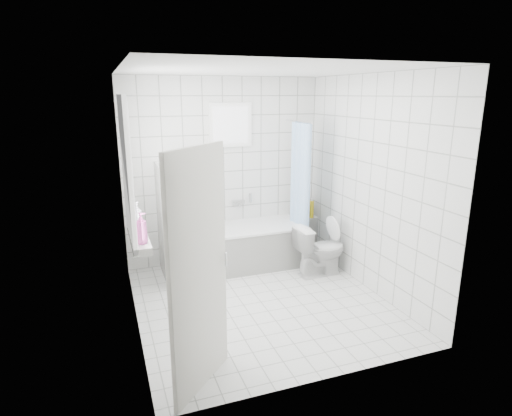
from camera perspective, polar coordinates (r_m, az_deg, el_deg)
name	(u,v)px	position (r m, az deg, el deg)	size (l,w,h in m)	color
ground	(261,302)	(5.14, 0.66, -12.42)	(3.00, 3.00, 0.00)	white
ceiling	(262,70)	(4.57, 0.77, 17.94)	(3.00, 3.00, 0.00)	white
wall_back	(224,172)	(6.08, -4.30, 4.86)	(2.80, 0.02, 2.60)	white
wall_front	(329,236)	(3.37, 9.76, -3.64)	(2.80, 0.02, 2.60)	white
wall_left	(129,205)	(4.40, -16.60, 0.35)	(0.02, 3.00, 2.60)	white
wall_right	(370,185)	(5.33, 14.96, 2.95)	(0.02, 3.00, 2.60)	white
window_left	(129,170)	(4.64, -16.58, 4.87)	(0.01, 0.90, 1.40)	white
window_back	(231,125)	(5.99, -3.37, 10.99)	(0.50, 0.01, 0.50)	white
window_sill	(139,237)	(4.82, -15.39, -3.78)	(0.18, 1.02, 0.08)	white
door	(199,274)	(3.42, -7.59, -8.65)	(0.04, 0.80, 2.00)	silver
bathtub	(239,247)	(6.02, -2.29, -5.17)	(1.84, 0.77, 0.58)	white
partition_wall	(167,223)	(5.63, -11.76, -2.02)	(0.15, 0.85, 1.50)	white
tiled_ledge	(305,233)	(6.67, 6.56, -3.39)	(0.40, 0.24, 0.55)	white
toilet	(320,250)	(5.80, 8.55, -5.53)	(0.39, 0.68, 0.70)	white
curtain_rod	(298,121)	(5.96, 5.65, 11.41)	(0.02, 0.02, 0.80)	silver
shower_curtain	(301,188)	(5.96, 5.97, 2.66)	(0.14, 0.48, 1.78)	#55A2FA
tub_faucet	(238,202)	(6.19, -2.41, 0.81)	(0.18, 0.06, 0.06)	silver
sill_bottles	(139,224)	(4.67, -15.31, -2.02)	(0.18, 0.60, 0.32)	white
ledge_bottles	(306,210)	(6.52, 6.72, -0.20)	(0.20, 0.19, 0.26)	#189244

